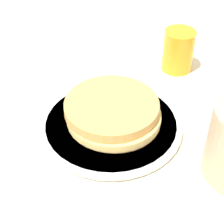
# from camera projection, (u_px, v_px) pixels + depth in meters

# --- Properties ---
(ground_plane) EXTENTS (4.00, 4.00, 0.00)m
(ground_plane) POSITION_uv_depth(u_px,v_px,m) (120.00, 136.00, 0.61)
(ground_plane) COLOR beige
(plate) EXTENTS (0.23, 0.23, 0.01)m
(plate) POSITION_uv_depth(u_px,v_px,m) (112.00, 124.00, 0.62)
(plate) COLOR white
(plate) RESTS_ON ground_plane
(pancake_stack) EXTENTS (0.16, 0.15, 0.04)m
(pancake_stack) POSITION_uv_depth(u_px,v_px,m) (115.00, 112.00, 0.60)
(pancake_stack) COLOR #D08E47
(pancake_stack) RESTS_ON plate
(juice_glass) EXTENTS (0.06, 0.06, 0.08)m
(juice_glass) POSITION_uv_depth(u_px,v_px,m) (178.00, 51.00, 0.73)
(juice_glass) COLOR orange
(juice_glass) RESTS_ON ground_plane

